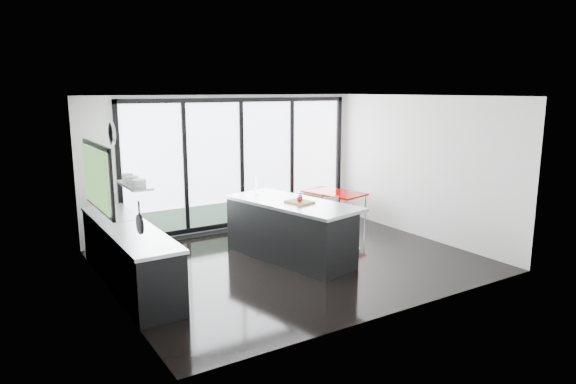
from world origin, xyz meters
TOP-DOWN VIEW (x-y plane):
  - floor at (0.00, 0.00)m, footprint 6.00×5.00m
  - ceiling at (0.00, 0.00)m, footprint 6.00×5.00m
  - wall_back at (0.27, 2.47)m, footprint 6.00×0.09m
  - wall_front at (0.00, -2.50)m, footprint 6.00×0.00m
  - wall_left at (-2.97, 0.27)m, footprint 0.26×5.00m
  - wall_right at (3.00, 0.00)m, footprint 0.00×5.00m
  - counter_cabinets at (-2.67, 0.40)m, footprint 0.69×3.24m
  - island at (0.02, 0.13)m, footprint 1.55×2.64m
  - bar_stool_near at (1.22, -0.02)m, footprint 0.50×0.50m
  - bar_stool_far at (1.10, 0.20)m, footprint 0.49×0.49m
  - red_table at (2.14, 1.64)m, footprint 1.05×1.46m

SIDE VIEW (x-z plane):
  - floor at x=0.00m, z-range 0.00..0.00m
  - bar_stool_near at x=1.22m, z-range 0.00..0.67m
  - red_table at x=2.14m, z-range 0.00..0.71m
  - bar_stool_far at x=1.10m, z-range 0.00..0.73m
  - counter_cabinets at x=-2.67m, z-range -0.22..1.14m
  - island at x=0.02m, z-range -0.14..1.17m
  - wall_back at x=0.27m, z-range -0.13..2.67m
  - wall_front at x=0.00m, z-range 0.00..2.80m
  - wall_right at x=3.00m, z-range 0.00..2.80m
  - wall_left at x=-2.97m, z-range 0.16..2.96m
  - ceiling at x=0.00m, z-range 2.80..2.80m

